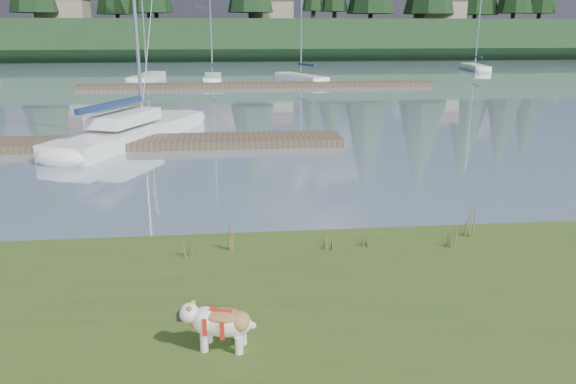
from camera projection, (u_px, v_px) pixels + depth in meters
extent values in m
plane|color=#839AAA|center=(231.00, 87.00, 41.35)|extent=(200.00, 200.00, 0.00)
cube|color=#394E1B|center=(252.00, 373.00, 6.96)|extent=(60.00, 9.00, 0.35)
cube|color=black|center=(229.00, 39.00, 81.66)|extent=(200.00, 20.00, 5.00)
cylinder|color=silver|center=(204.00, 343.00, 7.09)|extent=(0.11, 0.11, 0.22)
cylinder|color=silver|center=(209.00, 334.00, 7.31)|extent=(0.11, 0.11, 0.22)
cylinder|color=silver|center=(239.00, 345.00, 7.04)|extent=(0.11, 0.11, 0.22)
cylinder|color=silver|center=(243.00, 336.00, 7.25)|extent=(0.11, 0.11, 0.22)
ellipsoid|color=silver|center=(224.00, 323.00, 7.10)|extent=(0.80, 0.53, 0.35)
ellipsoid|color=#9A6A3A|center=(224.00, 315.00, 7.07)|extent=(0.58, 0.45, 0.12)
ellipsoid|color=silver|center=(189.00, 313.00, 7.12)|extent=(0.31, 0.32, 0.26)
cube|color=black|center=(181.00, 316.00, 7.15)|extent=(0.11, 0.14, 0.10)
cube|color=white|center=(133.00, 134.00, 22.10)|extent=(5.22, 8.76, 0.70)
ellipsoid|color=white|center=(184.00, 118.00, 26.08)|extent=(2.67, 2.92, 0.70)
cube|color=#16254D|center=(111.00, 105.00, 20.55)|extent=(1.73, 3.71, 0.20)
cube|color=white|center=(124.00, 118.00, 21.45)|extent=(2.51, 3.44, 0.45)
cube|color=#4C3D2C|center=(127.00, 143.00, 20.88)|extent=(16.00, 2.00, 0.30)
cube|color=#4C3D2C|center=(258.00, 85.00, 41.51)|extent=(26.00, 2.20, 0.30)
cube|color=white|center=(147.00, 79.00, 45.90)|extent=(2.33, 6.92, 0.70)
ellipsoid|color=white|center=(157.00, 75.00, 49.15)|extent=(1.69, 2.01, 0.70)
cylinder|color=silver|center=(142.00, 3.00, 44.23)|extent=(0.12, 0.12, 10.60)
cube|color=#16254D|center=(143.00, 65.00, 44.67)|extent=(0.52, 2.70, 0.20)
cube|color=white|center=(213.00, 80.00, 44.99)|extent=(1.45, 6.03, 0.70)
ellipsoid|color=white|center=(213.00, 76.00, 47.85)|extent=(1.33, 1.66, 0.70)
cylinder|color=silver|center=(210.00, 10.00, 43.48)|extent=(0.12, 0.12, 9.45)
cube|color=#16254D|center=(212.00, 65.00, 43.87)|extent=(0.23, 2.39, 0.20)
cube|color=white|center=(301.00, 79.00, 45.52)|extent=(3.80, 6.58, 0.70)
ellipsoid|color=white|center=(283.00, 76.00, 48.28)|extent=(1.98, 2.17, 0.70)
cylinder|color=silver|center=(301.00, 7.00, 43.95)|extent=(0.12, 0.12, 9.99)
cube|color=#16254D|center=(306.00, 65.00, 44.44)|extent=(1.15, 2.47, 0.20)
cube|color=white|center=(475.00, 68.00, 57.45)|extent=(2.57, 6.81, 0.70)
ellipsoid|color=white|center=(467.00, 66.00, 60.63)|extent=(1.73, 2.03, 0.70)
cylinder|color=silver|center=(480.00, 11.00, 55.88)|extent=(0.12, 0.12, 9.92)
cube|color=#16254D|center=(478.00, 57.00, 56.24)|extent=(0.63, 2.64, 0.20)
cone|color=#475B23|center=(228.00, 233.00, 10.31)|extent=(0.03, 0.03, 0.63)
cone|color=brown|center=(234.00, 237.00, 10.27)|extent=(0.03, 0.03, 0.50)
cone|color=#475B23|center=(231.00, 230.00, 10.34)|extent=(0.03, 0.03, 0.69)
cone|color=brown|center=(235.00, 238.00, 10.32)|extent=(0.03, 0.03, 0.44)
cone|color=#475B23|center=(229.00, 236.00, 10.25)|extent=(0.03, 0.03, 0.57)
cone|color=#475B23|center=(325.00, 239.00, 10.33)|extent=(0.03, 0.03, 0.40)
cone|color=brown|center=(331.00, 242.00, 10.28)|extent=(0.03, 0.03, 0.32)
cone|color=#475B23|center=(328.00, 237.00, 10.35)|extent=(0.03, 0.03, 0.44)
cone|color=brown|center=(333.00, 242.00, 10.33)|extent=(0.03, 0.03, 0.28)
cone|color=#475B23|center=(327.00, 241.00, 10.26)|extent=(0.03, 0.03, 0.36)
cone|color=#475B23|center=(449.00, 233.00, 10.39)|extent=(0.03, 0.03, 0.54)
cone|color=brown|center=(456.00, 237.00, 10.35)|extent=(0.03, 0.03, 0.43)
cone|color=#475B23|center=(452.00, 231.00, 10.42)|extent=(0.03, 0.03, 0.60)
cone|color=brown|center=(457.00, 238.00, 10.40)|extent=(0.03, 0.03, 0.38)
cone|color=#475B23|center=(452.00, 236.00, 10.33)|extent=(0.03, 0.03, 0.49)
cone|color=#475B23|center=(182.00, 244.00, 9.98)|extent=(0.03, 0.03, 0.47)
cone|color=brown|center=(188.00, 248.00, 9.94)|extent=(0.03, 0.03, 0.37)
cone|color=#475B23|center=(186.00, 242.00, 10.01)|extent=(0.03, 0.03, 0.51)
cone|color=brown|center=(190.00, 248.00, 9.98)|extent=(0.03, 0.03, 0.33)
cone|color=#475B23|center=(183.00, 247.00, 9.91)|extent=(0.03, 0.03, 0.42)
cone|color=#475B23|center=(359.00, 238.00, 10.48)|extent=(0.03, 0.03, 0.33)
cone|color=brown|center=(366.00, 240.00, 10.43)|extent=(0.03, 0.03, 0.26)
cone|color=#475B23|center=(362.00, 236.00, 10.51)|extent=(0.03, 0.03, 0.36)
cone|color=brown|center=(367.00, 240.00, 10.48)|extent=(0.03, 0.03, 0.23)
cone|color=#475B23|center=(361.00, 240.00, 10.41)|extent=(0.03, 0.03, 0.30)
cone|color=#475B23|center=(466.00, 219.00, 11.00)|extent=(0.03, 0.03, 0.65)
cone|color=brown|center=(472.00, 223.00, 10.96)|extent=(0.03, 0.03, 0.52)
cone|color=#475B23|center=(468.00, 217.00, 11.03)|extent=(0.03, 0.03, 0.71)
cone|color=brown|center=(473.00, 224.00, 11.01)|extent=(0.03, 0.03, 0.45)
cone|color=#475B23|center=(468.00, 222.00, 10.94)|extent=(0.03, 0.03, 0.58)
cube|color=#33281C|center=(243.00, 247.00, 11.19)|extent=(60.00, 0.50, 0.14)
cylinder|color=#382619|center=(36.00, 14.00, 73.44)|extent=(0.60, 0.60, 1.80)
cylinder|color=#382619|center=(156.00, 15.00, 78.75)|extent=(0.60, 0.60, 1.80)
cylinder|color=#382619|center=(251.00, 14.00, 74.32)|extent=(0.60, 0.60, 1.80)
cylinder|color=#382619|center=(334.00, 15.00, 79.33)|extent=(0.60, 0.60, 1.80)
cylinder|color=#382619|center=(428.00, 15.00, 78.71)|extent=(0.60, 0.60, 1.80)
cylinder|color=#382619|center=(513.00, 15.00, 82.97)|extent=(0.60, 0.60, 1.80)
cube|color=gray|center=(64.00, 10.00, 75.50)|extent=(6.00, 5.00, 2.80)
cube|color=gray|center=(270.00, 11.00, 79.24)|extent=(6.00, 5.00, 2.80)
cube|color=gray|center=(440.00, 11.00, 79.72)|extent=(6.00, 5.00, 2.80)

